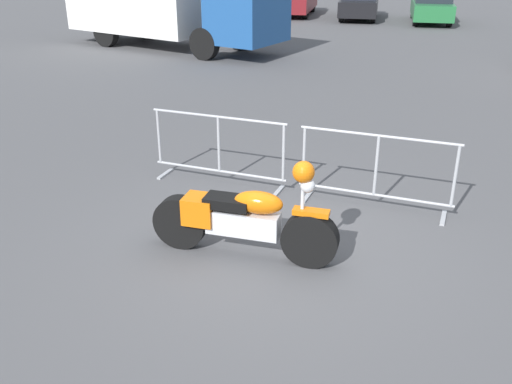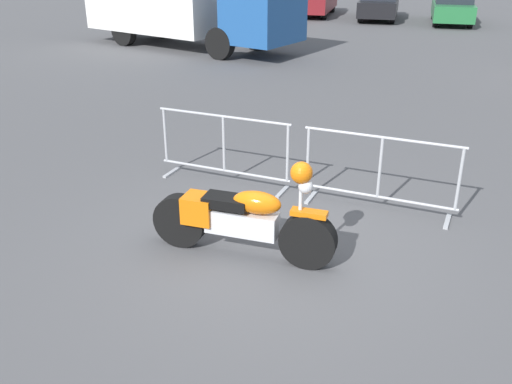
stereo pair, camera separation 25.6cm
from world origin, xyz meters
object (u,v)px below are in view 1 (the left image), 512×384
at_px(motorcycle, 243,219).
at_px(crowd_barrier_near, 219,149).
at_px(crowd_barrier_far, 376,171).
at_px(parked_car_green, 432,6).
at_px(parked_car_black, 359,3).

distance_m(motorcycle, crowd_barrier_near, 2.19).
relative_size(motorcycle, crowd_barrier_near, 1.05).
bearing_deg(motorcycle, crowd_barrier_far, 52.15).
height_order(crowd_barrier_far, parked_car_green, parked_car_green).
xyz_separation_m(crowd_barrier_near, parked_car_black, (-2.16, 19.62, 0.14)).
xyz_separation_m(motorcycle, parked_car_black, (-3.33, 21.47, 0.21)).
distance_m(motorcycle, crowd_barrier_far, 2.19).
height_order(motorcycle, parked_car_black, parked_car_black).
bearing_deg(crowd_barrier_near, motorcycle, -57.66).
height_order(motorcycle, crowd_barrier_near, motorcycle).
bearing_deg(crowd_barrier_far, parked_car_black, 102.92).
distance_m(parked_car_black, parked_car_green, 3.19).
bearing_deg(motorcycle, parked_car_green, 84.89).
bearing_deg(crowd_barrier_near, parked_car_black, 96.29).
height_order(parked_car_black, parked_car_green, parked_car_black).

